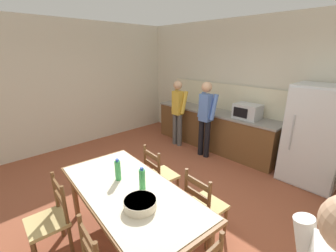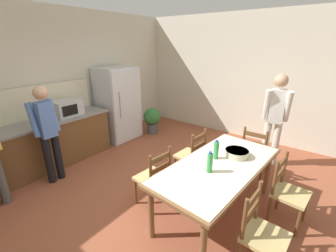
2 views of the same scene
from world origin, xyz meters
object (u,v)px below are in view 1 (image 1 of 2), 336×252
at_px(dining_table, 129,195).
at_px(chair_side_far_left, 160,175).
at_px(bottle_near_centre, 118,170).
at_px(chair_side_near_left, 50,220).
at_px(chair_side_far_right, 204,206).
at_px(person_at_counter, 205,116).
at_px(person_at_sink, 178,110).
at_px(bottle_off_centre, 142,179).
at_px(serving_bowl, 140,203).
at_px(refrigerator, 315,136).
at_px(microwave, 247,111).

distance_m(dining_table, chair_side_far_left, 0.91).
xyz_separation_m(bottle_near_centre, chair_side_near_left, (-0.26, -0.73, -0.44)).
xyz_separation_m(bottle_near_centre, chair_side_far_right, (0.76, 0.69, -0.44)).
bearing_deg(chair_side_far_right, person_at_counter, -48.07).
distance_m(dining_table, chair_side_far_right, 0.91).
distance_m(chair_side_far_left, person_at_sink, 2.29).
xyz_separation_m(bottle_near_centre, chair_side_far_left, (-0.14, 0.77, -0.44)).
relative_size(bottle_near_centre, chair_side_near_left, 0.30).
xyz_separation_m(chair_side_far_left, chair_side_near_left, (-0.12, -1.50, 0.00)).
xyz_separation_m(person_at_sink, person_at_counter, (0.83, -0.02, 0.03)).
height_order(bottle_near_centre, bottle_off_centre, same).
distance_m(bottle_off_centre, person_at_counter, 2.65).
bearing_deg(chair_side_near_left, person_at_counter, 100.47).
bearing_deg(person_at_counter, chair_side_near_left, -172.90).
distance_m(chair_side_far_right, person_at_sink, 2.96).
height_order(bottle_near_centre, chair_side_far_right, bottle_near_centre).
relative_size(bottle_near_centre, bottle_off_centre, 1.00).
bearing_deg(serving_bowl, bottle_off_centre, 138.76).
bearing_deg(refrigerator, person_at_counter, -165.41).
relative_size(serving_bowl, person_at_counter, 0.20).
relative_size(refrigerator, chair_side_far_right, 1.88).
bearing_deg(chair_side_near_left, dining_table, 57.92).
height_order(microwave, dining_table, microwave).
relative_size(bottle_near_centre, chair_side_far_left, 0.30).
distance_m(serving_bowl, person_at_sink, 3.39).
height_order(dining_table, bottle_near_centre, bottle_near_centre).
distance_m(chair_side_far_left, chair_side_far_right, 0.90).
bearing_deg(refrigerator, chair_side_far_left, -121.52).
relative_size(refrigerator, chair_side_near_left, 1.88).
height_order(bottle_near_centre, serving_bowl, bottle_near_centre).
height_order(chair_side_far_left, person_at_sink, person_at_sink).
relative_size(bottle_near_centre, chair_side_far_right, 0.30).
relative_size(refrigerator, chair_side_far_left, 1.88).
bearing_deg(person_at_counter, chair_side_far_left, -163.33).
xyz_separation_m(dining_table, person_at_counter, (-0.92, 2.56, 0.23)).
height_order(dining_table, chair_side_near_left, chair_side_near_left).
distance_m(chair_side_near_left, person_at_counter, 3.33).
bearing_deg(bottle_off_centre, microwave, 96.99).
distance_m(refrigerator, serving_bowl, 3.22).
distance_m(refrigerator, bottle_near_centre, 3.28).
bearing_deg(chair_side_far_left, chair_side_far_right, -178.50).
xyz_separation_m(microwave, chair_side_far_right, (0.76, -2.36, -0.60)).
distance_m(chair_side_far_left, chair_side_near_left, 1.51).
bearing_deg(person_at_sink, refrigerator, -80.11).
height_order(chair_side_near_left, chair_side_far_right, same).
relative_size(dining_table, person_at_counter, 1.26).
height_order(bottle_off_centre, chair_side_near_left, bottle_off_centre).
xyz_separation_m(dining_table, bottle_near_centre, (-0.25, 0.02, 0.20)).
bearing_deg(bottle_off_centre, person_at_counter, 112.68).
bearing_deg(microwave, person_at_sink, -161.53).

